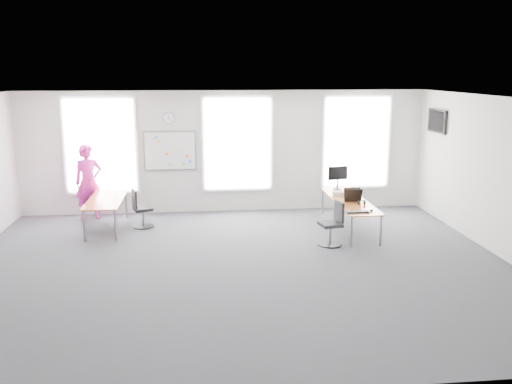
{
  "coord_description": "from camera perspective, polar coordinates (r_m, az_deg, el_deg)",
  "views": [
    {
      "loc": [
        -0.64,
        -9.27,
        3.48
      ],
      "look_at": [
        0.47,
        1.2,
        1.1
      ],
      "focal_mm": 38.0,
      "sensor_mm": 36.0,
      "label": 1
    }
  ],
  "objects": [
    {
      "name": "wall_back",
      "position": [
        13.43,
        -3.25,
        4.24
      ],
      "size": [
        10.0,
        0.0,
        10.0
      ],
      "primitive_type": "plane",
      "rotation": [
        1.57,
        0.0,
        0.0
      ],
      "color": "silver",
      "rests_on": "ground"
    },
    {
      "name": "wall_front",
      "position": [
        5.67,
        0.85,
        -7.73
      ],
      "size": [
        10.0,
        0.0,
        10.0
      ],
      "primitive_type": "plane",
      "rotation": [
        -1.57,
        0.0,
        0.0
      ],
      "color": "silver",
      "rests_on": "ground"
    },
    {
      "name": "chair_left",
      "position": [
        12.44,
        -12.04,
        -1.94
      ],
      "size": [
        0.5,
        0.5,
        0.88
      ],
      "rotation": [
        0.0,
        0.0,
        1.89
      ],
      "color": "black",
      "rests_on": "ground"
    },
    {
      "name": "window_right",
      "position": [
        13.93,
        10.49,
        5.19
      ],
      "size": [
        1.6,
        0.06,
        2.2
      ],
      "primitive_type": "cube",
      "color": "silver",
      "rests_on": "wall_back"
    },
    {
      "name": "chair_right",
      "position": [
        11.08,
        8.07,
        -3.56
      ],
      "size": [
        0.48,
        0.48,
        0.9
      ],
      "rotation": [
        0.0,
        0.0,
        -1.37
      ],
      "color": "black",
      "rests_on": "ground"
    },
    {
      "name": "lens_cap",
      "position": [
        11.6,
        11.47,
        -1.58
      ],
      "size": [
        0.09,
        0.09,
        0.01
      ],
      "primitive_type": "cylinder",
      "rotation": [
        0.0,
        0.0,
        0.26
      ],
      "color": "black",
      "rests_on": "desk_right"
    },
    {
      "name": "wall_right",
      "position": [
        11.03,
        24.85,
        1.21
      ],
      "size": [
        0.0,
        10.0,
        10.0
      ],
      "primitive_type": "plane",
      "rotation": [
        1.57,
        0.0,
        -1.57
      ],
      "color": "silver",
      "rests_on": "ground"
    },
    {
      "name": "floor",
      "position": [
        9.92,
        -1.97,
        -7.8
      ],
      "size": [
        10.0,
        10.0,
        0.0
      ],
      "primitive_type": "plane",
      "color": "#26262B",
      "rests_on": "ground"
    },
    {
      "name": "mouse",
      "position": [
        11.3,
        12.04,
        -1.91
      ],
      "size": [
        0.09,
        0.12,
        0.04
      ],
      "primitive_type": "ellipsoid",
      "rotation": [
        0.0,
        0.0,
        0.16
      ],
      "color": "black",
      "rests_on": "desk_right"
    },
    {
      "name": "paper_stack",
      "position": [
        12.56,
        8.75,
        -0.16
      ],
      "size": [
        0.32,
        0.26,
        0.1
      ],
      "primitive_type": "cube",
      "rotation": [
        0.0,
        0.0,
        -0.12
      ],
      "color": "#F1DFC3",
      "rests_on": "desk_right"
    },
    {
      "name": "wall_clock",
      "position": [
        13.3,
        -9.16,
        7.71
      ],
      "size": [
        0.3,
        0.04,
        0.3
      ],
      "primitive_type": "cylinder",
      "rotation": [
        1.57,
        0.0,
        0.0
      ],
      "color": "gray",
      "rests_on": "wall_back"
    },
    {
      "name": "window_left",
      "position": [
        13.56,
        -16.06,
        4.71
      ],
      "size": [
        1.6,
        0.06,
        2.2
      ],
      "primitive_type": "cube",
      "color": "silver",
      "rests_on": "wall_back"
    },
    {
      "name": "ceiling",
      "position": [
        9.3,
        -2.11,
        9.77
      ],
      "size": [
        10.0,
        10.0,
        0.0
      ],
      "primitive_type": "plane",
      "rotation": [
        3.14,
        0.0,
        0.0
      ],
      "color": "white",
      "rests_on": "ground"
    },
    {
      "name": "desk_right",
      "position": [
        12.23,
        9.79,
        -1.0
      ],
      "size": [
        0.72,
        2.7,
        0.66
      ],
      "color": "#CE672F",
      "rests_on": "ground"
    },
    {
      "name": "desk_left",
      "position": [
        12.44,
        -15.52,
        -0.98
      ],
      "size": [
        0.76,
        1.89,
        0.69
      ],
      "color": "#CE672F",
      "rests_on": "ground"
    },
    {
      "name": "keyboard",
      "position": [
        11.15,
        10.69,
        -2.09
      ],
      "size": [
        0.45,
        0.17,
        0.02
      ],
      "primitive_type": "cube",
      "rotation": [
        0.0,
        0.0,
        -0.03
      ],
      "color": "black",
      "rests_on": "desk_right"
    },
    {
      "name": "whiteboard",
      "position": [
        13.4,
        -9.04,
        4.3
      ],
      "size": [
        1.2,
        0.03,
        0.9
      ],
      "primitive_type": "cube",
      "color": "white",
      "rests_on": "wall_back"
    },
    {
      "name": "window_mid",
      "position": [
        13.39,
        -1.97,
        5.1
      ],
      "size": [
        1.6,
        0.06,
        2.2
      ],
      "primitive_type": "cube",
      "color": "silver",
      "rests_on": "wall_back"
    },
    {
      "name": "tv",
      "position": [
        13.53,
        18.53,
        7.09
      ],
      "size": [
        0.06,
        0.9,
        0.55
      ],
      "primitive_type": "cube",
      "color": "black",
      "rests_on": "wall_right"
    },
    {
      "name": "laptop_sleeve",
      "position": [
        12.0,
        10.17,
        -0.33
      ],
      "size": [
        0.38,
        0.21,
        0.3
      ],
      "rotation": [
        0.0,
        0.0,
        0.03
      ],
      "color": "black",
      "rests_on": "desk_right"
    },
    {
      "name": "monitor",
      "position": [
        13.22,
        8.61,
        1.75
      ],
      "size": [
        0.5,
        0.2,
        0.56
      ],
      "rotation": [
        0.0,
        0.0,
        0.19
      ],
      "color": "black",
      "rests_on": "desk_right"
    },
    {
      "name": "headphones",
      "position": [
        11.83,
        11.04,
        -1.09
      ],
      "size": [
        0.16,
        0.09,
        0.1
      ],
      "rotation": [
        0.0,
        0.0,
        0.32
      ],
      "color": "black",
      "rests_on": "desk_right"
    },
    {
      "name": "person",
      "position": [
        13.38,
        -17.2,
        1.01
      ],
      "size": [
        0.77,
        0.66,
        1.78
      ],
      "primitive_type": "imported",
      "rotation": [
        0.0,
        0.0,
        0.43
      ],
      "color": "#E324A3",
      "rests_on": "ground"
    }
  ]
}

